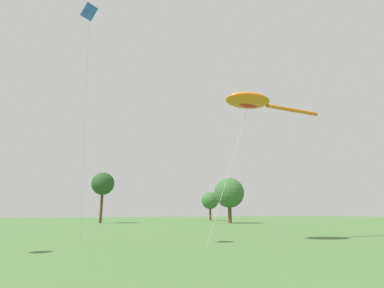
{
  "coord_description": "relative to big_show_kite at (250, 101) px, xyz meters",
  "views": [
    {
      "loc": [
        -7.11,
        -2.18,
        1.84
      ],
      "look_at": [
        -1.19,
        11.81,
        5.48
      ],
      "focal_mm": 27.03,
      "sensor_mm": 36.0,
      "label": 1
    }
  ],
  "objects": [
    {
      "name": "big_show_kite",
      "position": [
        0.0,
        0.0,
        0.0
      ],
      "size": [
        11.21,
        2.97,
        10.45
      ],
      "rotation": [
        0.0,
        0.0,
        -3.14
      ],
      "color": "orange",
      "rests_on": "ground"
    },
    {
      "name": "small_kite_stunt_black",
      "position": [
        -11.77,
        0.53,
        3.83
      ],
      "size": [
        1.3,
        2.84,
        14.95
      ],
      "rotation": [
        0.0,
        0.0,
        2.15
      ],
      "color": "blue",
      "rests_on": "ground"
    },
    {
      "name": "tree_shrub_far",
      "position": [
        16.57,
        32.04,
        -4.35
      ],
      "size": [
        5.71,
        5.71,
        8.54
      ],
      "color": "#513823",
      "rests_on": "ground"
    },
    {
      "name": "tree_pine_center",
      "position": [
        22.49,
        52.23,
        -4.93
      ],
      "size": [
        4.44,
        4.44,
        7.33
      ],
      "color": "#513823",
      "rests_on": "ground"
    },
    {
      "name": "tree_oak_left",
      "position": [
        -5.91,
        42.27,
        -2.6
      ],
      "size": [
        4.39,
        4.39,
        9.69
      ],
      "color": "#513823",
      "rests_on": "ground"
    }
  ]
}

